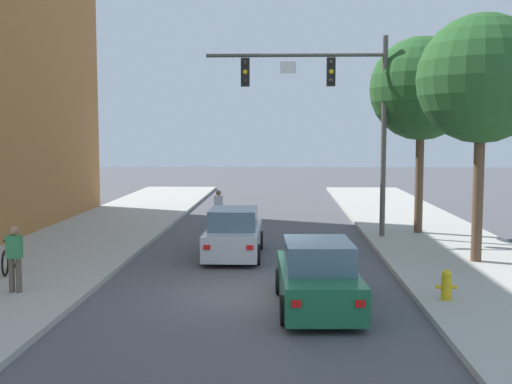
% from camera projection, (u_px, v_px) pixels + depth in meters
% --- Properties ---
extents(ground_plane, '(120.00, 120.00, 0.00)m').
position_uv_depth(ground_plane, '(250.00, 296.00, 15.72)').
color(ground_plane, '#4C4C51').
extents(traffic_signal_mast, '(6.78, 0.38, 7.50)m').
position_uv_depth(traffic_signal_mast, '(333.00, 98.00, 23.51)').
color(traffic_signal_mast, '#514C47').
rests_on(traffic_signal_mast, sidewalk_right).
extents(car_lead_silver, '(1.84, 4.24, 1.60)m').
position_uv_depth(car_lead_silver, '(234.00, 235.00, 20.65)').
color(car_lead_silver, '#B7B7BC').
rests_on(car_lead_silver, ground).
extents(car_following_green, '(1.98, 4.31, 1.60)m').
position_uv_depth(car_following_green, '(318.00, 278.00, 14.52)').
color(car_following_green, '#1E663D').
rests_on(car_following_green, ground).
extents(pedestrian_sidewalk_left_walker, '(0.36, 0.22, 1.64)m').
position_uv_depth(pedestrian_sidewalk_left_walker, '(15.00, 256.00, 15.39)').
color(pedestrian_sidewalk_left_walker, brown).
rests_on(pedestrian_sidewalk_left_walker, sidewalk_left).
extents(pedestrian_crossing_road, '(0.36, 0.22, 1.64)m').
position_uv_depth(pedestrian_crossing_road, '(219.00, 207.00, 26.67)').
color(pedestrian_crossing_road, '#232847').
rests_on(pedestrian_crossing_road, ground).
extents(bicycle_leaning, '(0.40, 1.75, 0.98)m').
position_uv_depth(bicycle_leaning, '(10.00, 258.00, 17.68)').
color(bicycle_leaning, black).
rests_on(bicycle_leaning, sidewalk_left).
extents(fire_hydrant, '(0.48, 0.24, 0.72)m').
position_uv_depth(fire_hydrant, '(446.00, 285.00, 14.74)').
color(fire_hydrant, gold).
rests_on(fire_hydrant, sidewalk_right).
extents(street_tree_nearest, '(3.85, 3.85, 7.45)m').
position_uv_depth(street_tree_nearest, '(482.00, 80.00, 18.72)').
color(street_tree_nearest, brown).
rests_on(street_tree_nearest, sidewalk_right).
extents(street_tree_second, '(3.99, 3.99, 7.61)m').
position_uv_depth(street_tree_second, '(421.00, 89.00, 24.25)').
color(street_tree_second, brown).
rests_on(street_tree_second, sidewalk_right).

